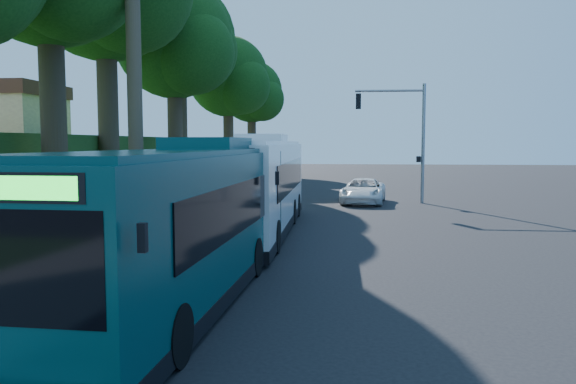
# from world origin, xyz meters

# --- Properties ---
(ground) EXTENTS (140.00, 140.00, 0.00)m
(ground) POSITION_xyz_m (0.00, 0.00, 0.00)
(ground) COLOR black
(ground) RESTS_ON ground
(sidewalk) EXTENTS (4.50, 70.00, 0.12)m
(sidewalk) POSITION_xyz_m (-7.30, 0.00, 0.06)
(sidewalk) COLOR gray
(sidewalk) RESTS_ON ground
(red_curb) EXTENTS (0.25, 30.00, 0.13)m
(red_curb) POSITION_xyz_m (-5.00, -4.00, 0.07)
(red_curb) COLOR maroon
(red_curb) RESTS_ON ground
(grass_verge) EXTENTS (8.00, 70.00, 0.06)m
(grass_verge) POSITION_xyz_m (-13.00, 5.00, 0.03)
(grass_verge) COLOR #234719
(grass_verge) RESTS_ON ground
(bus_shelter) EXTENTS (3.20, 1.51, 2.55)m
(bus_shelter) POSITION_xyz_m (-7.26, -2.86, 1.81)
(bus_shelter) COLOR black
(bus_shelter) RESTS_ON ground
(stop_sign_pole) EXTENTS (0.35, 0.06, 3.17)m
(stop_sign_pole) POSITION_xyz_m (-5.40, -5.00, 2.08)
(stop_sign_pole) COLOR gray
(stop_sign_pole) RESTS_ON ground
(traffic_signal_pole) EXTENTS (4.10, 0.30, 7.00)m
(traffic_signal_pole) POSITION_xyz_m (3.78, 10.00, 4.42)
(traffic_signal_pole) COLOR gray
(traffic_signal_pole) RESTS_ON ground
(tree_2) EXTENTS (8.82, 8.40, 15.12)m
(tree_2) POSITION_xyz_m (-11.89, 15.98, 10.48)
(tree_2) COLOR #382B1E
(tree_2) RESTS_ON ground
(tree_3) EXTENTS (10.08, 9.60, 17.28)m
(tree_3) POSITION_xyz_m (-13.88, 23.98, 11.98)
(tree_3) COLOR #382B1E
(tree_3) RESTS_ON ground
(tree_4) EXTENTS (8.40, 8.00, 14.14)m
(tree_4) POSITION_xyz_m (-11.40, 31.98, 9.73)
(tree_4) COLOR #382B1E
(tree_4) RESTS_ON ground
(tree_5) EXTENTS (7.35, 7.00, 12.86)m
(tree_5) POSITION_xyz_m (-10.41, 39.99, 8.96)
(tree_5) COLOR #382B1E
(tree_5) RESTS_ON ground
(white_bus) EXTENTS (2.98, 13.24, 3.94)m
(white_bus) POSITION_xyz_m (-3.27, -1.55, 1.92)
(white_bus) COLOR white
(white_bus) RESTS_ON ground
(teal_bus) EXTENTS (3.14, 12.53, 3.71)m
(teal_bus) POSITION_xyz_m (-3.37, -11.05, 1.81)
(teal_bus) COLOR #0B3B3D
(teal_bus) RESTS_ON ground
(pickup) EXTENTS (2.98, 5.45, 1.45)m
(pickup) POSITION_xyz_m (1.34, 9.70, 0.72)
(pickup) COLOR white
(pickup) RESTS_ON ground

